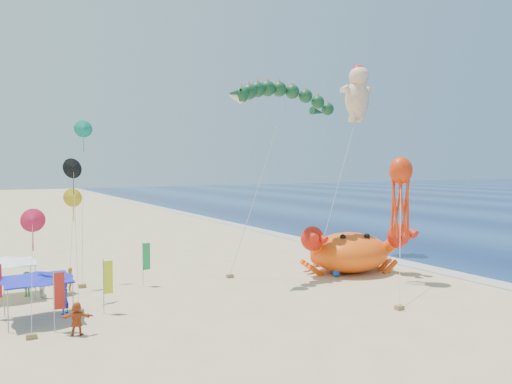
% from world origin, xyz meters
% --- Properties ---
extents(ground, '(320.00, 320.00, 0.00)m').
position_xyz_m(ground, '(0.00, 0.00, 0.00)').
color(ground, '#D1B784').
rests_on(ground, ground).
extents(foam_strip, '(320.00, 320.00, 0.00)m').
position_xyz_m(foam_strip, '(12.00, 0.00, 0.01)').
color(foam_strip, silver).
rests_on(foam_strip, ground).
extents(crab_inflatable, '(8.92, 7.23, 3.91)m').
position_xyz_m(crab_inflatable, '(5.44, -0.14, 1.72)').
color(crab_inflatable, '#FF550D').
rests_on(crab_inflatable, ground).
extents(dragon_kite, '(10.19, 3.53, 14.59)m').
position_xyz_m(dragon_kite, '(0.12, 1.70, 13.47)').
color(dragon_kite, '#0F391F').
rests_on(dragon_kite, ground).
extents(cherub_kite, '(8.82, 4.73, 18.05)m').
position_xyz_m(cherub_kite, '(11.73, 6.39, 15.48)').
color(cherub_kite, '#FFC89B').
rests_on(cherub_kite, ground).
extents(octopus_kite, '(6.36, 6.07, 9.13)m').
position_xyz_m(octopus_kite, '(6.35, -4.47, 6.67)').
color(octopus_kite, red).
rests_on(octopus_kite, ground).
extents(canopy_blue, '(3.73, 3.73, 2.71)m').
position_xyz_m(canopy_blue, '(-17.58, -1.00, 2.44)').
color(canopy_blue, gray).
rests_on(canopy_blue, ground).
extents(canopy_white, '(3.58, 3.58, 2.71)m').
position_xyz_m(canopy_white, '(-18.76, 4.91, 2.44)').
color(canopy_white, gray).
rests_on(canopy_white, ground).
extents(feather_flags, '(10.06, 7.23, 3.20)m').
position_xyz_m(feather_flags, '(-15.12, -0.38, 2.01)').
color(feather_flags, gray).
rests_on(feather_flags, ground).
extents(beachgoers, '(22.21, 10.33, 1.79)m').
position_xyz_m(beachgoers, '(-13.87, 0.70, 0.83)').
color(beachgoers, '#297D2E').
rests_on(beachgoers, ground).
extents(small_kites, '(5.79, 11.92, 11.87)m').
position_xyz_m(small_kites, '(-15.10, 3.33, 7.04)').
color(small_kites, gold).
rests_on(small_kites, ground).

